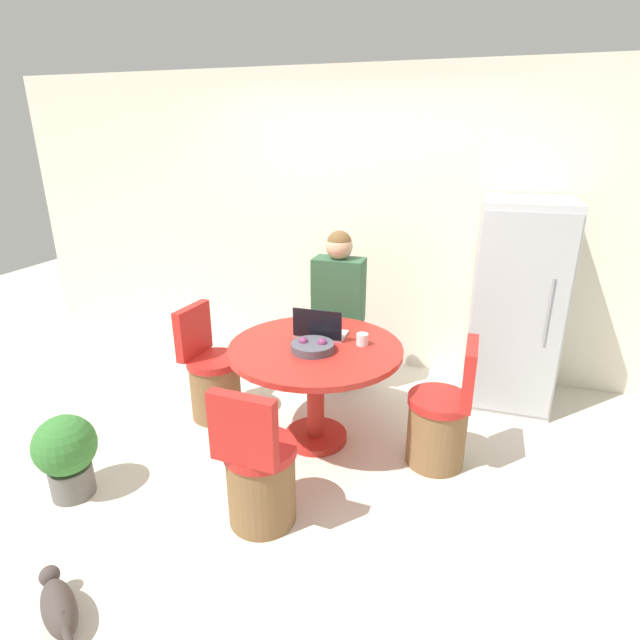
% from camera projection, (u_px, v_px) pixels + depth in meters
% --- Properties ---
extents(ground_plane, '(12.00, 12.00, 0.00)m').
position_uv_depth(ground_plane, '(303.00, 450.00, 3.47)').
color(ground_plane, beige).
extents(wall_back, '(7.00, 0.06, 2.60)m').
position_uv_depth(wall_back, '(362.00, 225.00, 4.45)').
color(wall_back, silver).
rests_on(wall_back, ground_plane).
extents(refrigerator, '(0.65, 0.70, 1.63)m').
position_uv_depth(refrigerator, '(515.00, 305.00, 3.89)').
color(refrigerator, silver).
rests_on(refrigerator, ground_plane).
extents(dining_table, '(1.17, 1.17, 0.73)m').
position_uv_depth(dining_table, '(316.00, 367.00, 3.40)').
color(dining_table, '#B2261E').
rests_on(dining_table, ground_plane).
extents(chair_left_side, '(0.42, 0.40, 0.88)m').
position_uv_depth(chair_left_side, '(213.00, 380.00, 3.81)').
color(chair_left_side, brown).
rests_on(chair_left_side, ground_plane).
extents(chair_right_side, '(0.40, 0.40, 0.88)m').
position_uv_depth(chair_right_side, '(440.00, 423.00, 3.25)').
color(chair_right_side, brown).
rests_on(chair_right_side, ground_plane).
extents(chair_near_camera, '(0.40, 0.41, 0.88)m').
position_uv_depth(chair_near_camera, '(259.00, 476.00, 2.74)').
color(chair_near_camera, brown).
rests_on(chair_near_camera, ground_plane).
extents(person_seated, '(0.40, 0.37, 1.37)m').
position_uv_depth(person_seated, '(340.00, 304.00, 4.07)').
color(person_seated, '#2D2D38').
rests_on(person_seated, ground_plane).
extents(laptop, '(0.35, 0.21, 0.22)m').
position_uv_depth(laptop, '(320.00, 330.00, 3.48)').
color(laptop, '#B7B7BC').
rests_on(laptop, dining_table).
extents(fruit_bowl, '(0.28, 0.28, 0.09)m').
position_uv_depth(fruit_bowl, '(313.00, 347.00, 3.26)').
color(fruit_bowl, '#4C4C56').
rests_on(fruit_bowl, dining_table).
extents(coffee_cup, '(0.08, 0.08, 0.08)m').
position_uv_depth(coffee_cup, '(362.00, 339.00, 3.34)').
color(coffee_cup, white).
rests_on(coffee_cup, dining_table).
extents(cat, '(0.39, 0.31, 0.17)m').
position_uv_depth(cat, '(58.00, 606.00, 2.23)').
color(cat, '#473D38').
rests_on(cat, ground_plane).
extents(potted_plant, '(0.36, 0.36, 0.53)m').
position_uv_depth(potted_plant, '(66.00, 453.00, 2.95)').
color(potted_plant, slate).
rests_on(potted_plant, ground_plane).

